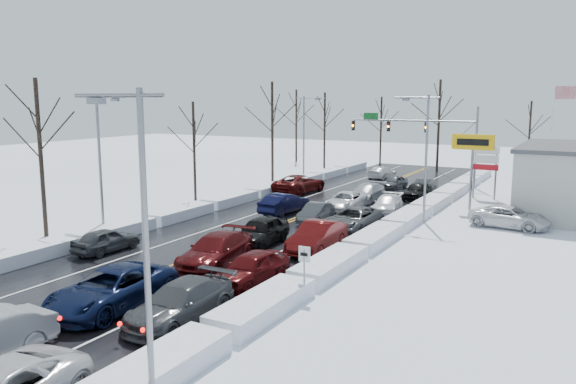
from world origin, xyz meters
The scene contains 42 objects.
ground centered at (0.00, 0.00, 0.00)m, with size 160.00×160.00×0.00m, color white.
road_surface centered at (0.00, 2.00, 0.01)m, with size 14.00×84.00×0.01m, color black.
snow_bank_left centered at (-7.60, 2.00, 0.00)m, with size 1.80×72.00×0.77m, color white.
snow_bank_right centered at (7.60, 2.00, 0.00)m, with size 1.80×72.00×0.77m, color white.
traffic_signal_mast centered at (3.45, 27.99, 5.48)m, with size 13.28×0.39×8.00m.
tires_plus_sign centered at (10.50, 15.99, 4.99)m, with size 3.20×0.34×6.00m.
used_vehicles_sign centered at (10.50, 22.00, 3.32)m, with size 2.20×0.22×4.65m.
speed_limit_sign centered at (8.20, -8.00, 1.63)m, with size 0.55×0.09×2.35m.
flagpole centered at (15.17, 30.00, 5.93)m, with size 1.87×1.20×10.00m.
streetlight_se centered at (8.30, -18.00, 5.31)m, with size 3.20×0.25×9.00m.
streetlight_ne centered at (8.30, 10.00, 5.31)m, with size 3.20×0.25×9.00m.
streetlight_sw centered at (-8.30, -4.00, 5.31)m, with size 3.20×0.25×9.00m.
streetlight_nw centered at (-8.30, 24.00, 5.31)m, with size 3.20×0.25×9.00m.
tree_left_b centered at (-11.50, -6.00, 6.99)m, with size 4.00×4.00×10.00m.
tree_left_c centered at (-10.50, 8.00, 5.94)m, with size 3.40×3.40×8.50m.
tree_left_d centered at (-11.20, 22.00, 7.33)m, with size 4.20×4.20×10.50m.
tree_left_e centered at (-10.80, 34.00, 6.64)m, with size 3.80×3.80×9.50m.
tree_far_a centered at (-18.00, 40.00, 6.99)m, with size 4.00×4.00×10.00m.
tree_far_b centered at (-6.00, 41.00, 6.29)m, with size 3.60×3.60×9.00m.
tree_far_c centered at (2.00, 39.00, 7.68)m, with size 4.40×4.40×11.00m.
tree_far_d centered at (12.00, 40.50, 5.94)m, with size 3.40×3.40×8.50m.
queued_car_2 centered at (1.71, -13.04, 0.00)m, with size 2.81×6.10×1.70m, color #0B1433.
queued_car_3 centered at (1.92, -5.99, 0.00)m, with size 2.34×5.76×1.67m, color #47090B.
queued_car_4 centered at (1.68, -1.17, 0.00)m, with size 2.02×5.03×1.71m, color black.
queued_car_5 centered at (1.72, 6.27, 0.00)m, with size 1.42×4.06×1.34m, color #3B3E40.
queued_car_6 centered at (1.82, 11.41, 0.00)m, with size 2.34×5.08×1.41m, color silver.
queued_car_7 centered at (1.83, 16.02, 0.00)m, with size 2.05×5.05×1.46m, color #AFB2B8.
queued_car_8 centered at (1.85, 23.19, 0.00)m, with size 1.59×3.95×1.35m, color #45494B.
queued_car_11 centered at (5.14, -12.73, 0.00)m, with size 2.17×5.34×1.55m, color #3D3F42.
queued_car_12 centered at (5.11, -7.49, 0.00)m, with size 1.84×4.56×1.55m, color #47090A.
queued_car_13 centered at (5.27, -0.72, 0.00)m, with size 1.80×5.16×1.70m, color #4F0A0A.
queued_car_14 centered at (5.10, 4.99, 0.00)m, with size 2.60×5.65×1.57m, color #44474A.
queued_car_15 centered at (5.11, 11.92, 0.00)m, with size 1.87×4.61×1.34m, color white.
queued_car_16 centered at (5.43, 18.88, 0.00)m, with size 1.77×4.40×1.50m, color black.
queued_car_17 centered at (5.07, 22.17, 0.00)m, with size 1.41×4.05×1.33m, color #3C3F41.
oncoming_car_0 centered at (-1.75, 7.81, 0.00)m, with size 1.67×4.79×1.58m, color black.
oncoming_car_1 centered at (-5.30, 17.00, 0.00)m, with size 2.83×6.13×1.70m, color #4C0B0A.
oncoming_car_2 centered at (-1.81, 30.02, 0.00)m, with size 1.87×4.59×1.33m, color white.
oncoming_car_3 centered at (-5.28, -6.77, 0.00)m, with size 1.65×4.10×1.40m, color #393B3E.
parked_car_0 centered at (14.12, 11.07, 0.00)m, with size 2.43×5.26×1.46m, color white.
parked_car_1 centered at (17.17, 15.78, 0.00)m, with size 1.92×4.73×1.37m, color #3A3C3E.
parked_car_2 centered at (14.91, 22.06, 0.00)m, with size 2.04×5.06×1.72m, color black.
Camera 1 is at (19.11, -29.09, 8.70)m, focal length 35.00 mm.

